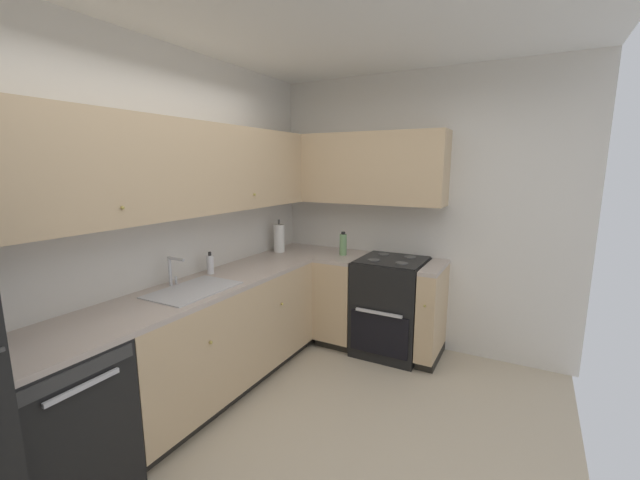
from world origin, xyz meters
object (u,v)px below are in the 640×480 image
(oil_bottle, at_px, (343,244))
(paper_towel_roll, at_px, (279,238))
(dishwasher, at_px, (54,426))
(oven_range, at_px, (391,305))
(soap_bottle, at_px, (210,264))

(oil_bottle, bearing_deg, paper_towel_roll, 105.38)
(dishwasher, distance_m, paper_towel_roll, 2.45)
(paper_towel_roll, bearing_deg, oil_bottle, -74.62)
(oven_range, height_order, paper_towel_roll, paper_towel_roll)
(soap_bottle, xyz_separation_m, paper_towel_roll, (0.98, -0.02, 0.06))
(oven_range, distance_m, soap_bottle, 1.75)
(paper_towel_roll, bearing_deg, soap_bottle, 178.84)
(dishwasher, height_order, oven_range, oven_range)
(dishwasher, height_order, soap_bottle, soap_bottle)
(soap_bottle, distance_m, paper_towel_roll, 0.99)
(oil_bottle, bearing_deg, oven_range, -87.86)
(oven_range, bearing_deg, dishwasher, 158.74)
(oven_range, distance_m, oil_bottle, 0.76)
(oven_range, relative_size, oil_bottle, 4.52)
(paper_towel_roll, xyz_separation_m, oil_bottle, (0.18, -0.65, -0.04))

